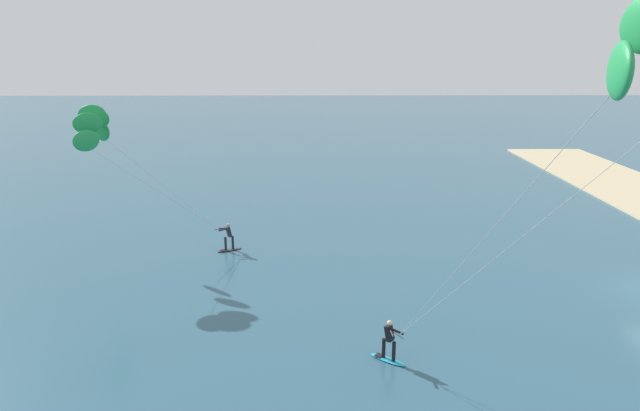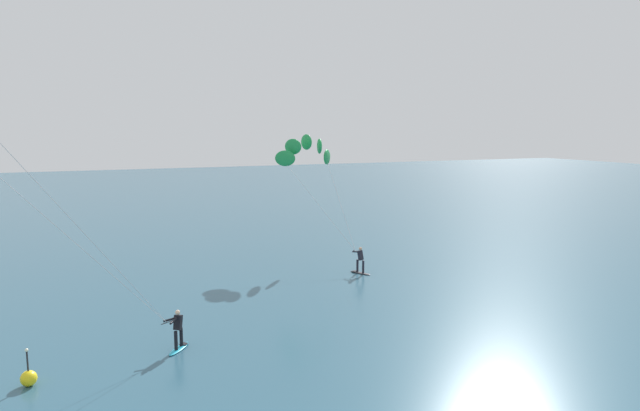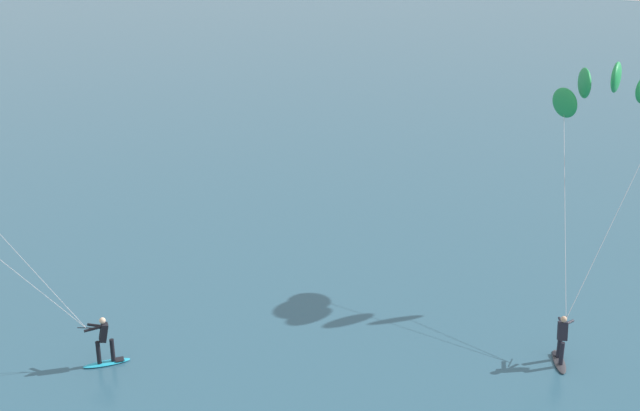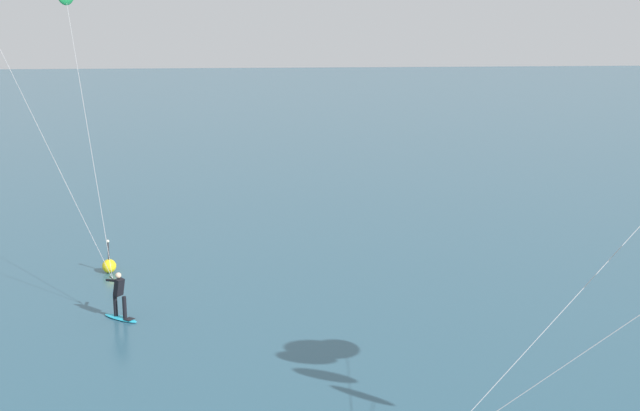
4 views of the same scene
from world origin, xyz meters
TOP-DOWN VIEW (x-y plane):
  - marker_buoy at (-11.45, 12.83)m, footprint 0.56×0.56m

SIDE VIEW (x-z plane):
  - marker_buoy at x=-11.45m, z-range -0.39..0.99m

